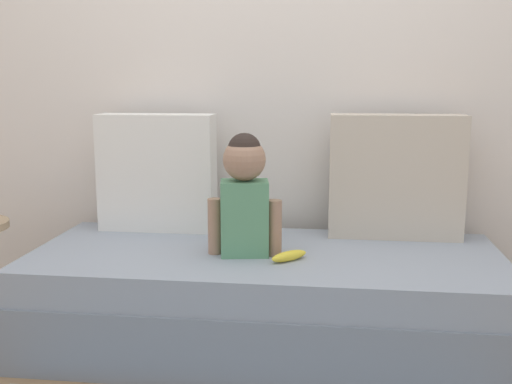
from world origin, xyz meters
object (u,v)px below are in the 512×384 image
throw_pillow_left (157,172)px  couch (265,299)px  toddler (244,191)px  banana (289,256)px  throw_pillow_right (396,177)px

throw_pillow_left → couch: bearing=-30.2°
throw_pillow_left → toddler: (0.47, -0.37, -0.01)m
couch → banana: (0.11, -0.12, 0.23)m
throw_pillow_left → banana: throw_pillow_left is taller
throw_pillow_right → banana: throw_pillow_right is taller
throw_pillow_left → banana: size_ratio=3.19×
throw_pillow_right → toddler: (-0.63, -0.37, -0.01)m
throw_pillow_right → toddler: bearing=-149.6°
throw_pillow_left → toddler: size_ratio=1.10×
couch → toddler: size_ratio=4.02×
couch → banana: size_ratio=11.70×
couch → throw_pillow_left: throw_pillow_left is taller
toddler → couch: bearing=31.6°
throw_pillow_right → toddler: throw_pillow_right is taller
couch → throw_pillow_right: 0.79m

